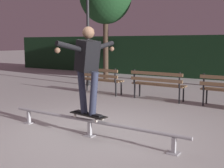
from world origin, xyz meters
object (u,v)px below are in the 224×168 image
at_px(skateboarder, 88,63).
at_px(park_bench_leftmost, 99,78).
at_px(park_bench_left_center, 157,82).
at_px(lamp_post_left, 88,21).
at_px(grind_rail, 90,123).
at_px(skateboard, 88,115).

bearing_deg(skateboarder, park_bench_leftmost, 121.39).
distance_m(park_bench_left_center, lamp_post_left, 4.19).
relative_size(park_bench_left_center, lamp_post_left, 0.41).
relative_size(grind_rail, park_bench_leftmost, 2.30).
distance_m(skateboarder, park_bench_left_center, 3.67).
relative_size(skateboard, park_bench_leftmost, 0.50).
height_order(skateboard, lamp_post_left, lamp_post_left).
xyz_separation_m(skateboarder, park_bench_leftmost, (-2.19, 3.59, -0.78)).
bearing_deg(lamp_post_left, park_bench_leftmost, -43.54).
bearing_deg(skateboard, skateboarder, -8.77).
height_order(skateboarder, lamp_post_left, lamp_post_left).
bearing_deg(grind_rail, park_bench_leftmost, 121.69).
bearing_deg(lamp_post_left, park_bench_left_center, -21.30).
relative_size(skateboarder, lamp_post_left, 0.40).
xyz_separation_m(grind_rail, skateboarder, (-0.03, -0.00, 1.08)).
bearing_deg(lamp_post_left, skateboarder, -53.84).
relative_size(skateboard, lamp_post_left, 0.21).
bearing_deg(park_bench_leftmost, lamp_post_left, 136.46).
xyz_separation_m(skateboarder, park_bench_left_center, (-0.15, 3.59, -0.78)).
relative_size(park_bench_leftmost, park_bench_left_center, 1.00).
bearing_deg(grind_rail, lamp_post_left, 126.36).
relative_size(skateboarder, park_bench_left_center, 0.97).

